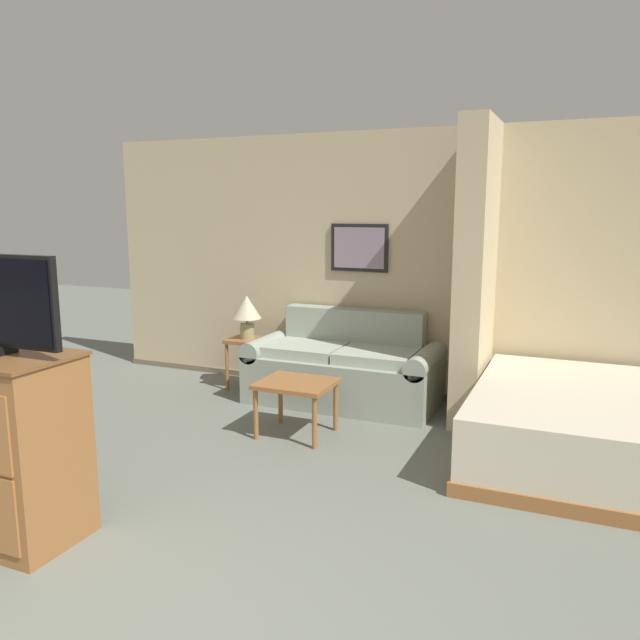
% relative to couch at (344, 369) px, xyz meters
% --- Properties ---
extents(wall_back, '(6.30, 0.16, 2.60)m').
position_rel_couch_xyz_m(wall_back, '(0.25, 0.48, 0.97)').
color(wall_back, '#CCB78E').
rests_on(wall_back, ground_plane).
extents(wall_partition_pillar, '(0.24, 0.84, 2.60)m').
position_rel_couch_xyz_m(wall_partition_pillar, '(1.21, 0.00, 0.97)').
color(wall_partition_pillar, '#CCB78E').
rests_on(wall_partition_pillar, ground_plane).
extents(couch, '(1.82, 0.84, 0.87)m').
position_rel_couch_xyz_m(couch, '(0.00, 0.00, 0.00)').
color(couch, '#99A393').
rests_on(couch, ground_plane).
extents(coffee_table, '(0.60, 0.52, 0.46)m').
position_rel_couch_xyz_m(coffee_table, '(-0.03, -1.00, 0.07)').
color(coffee_table, '#996033').
rests_on(coffee_table, ground_plane).
extents(side_table, '(0.37, 0.37, 0.53)m').
position_rel_couch_xyz_m(side_table, '(-1.09, 0.04, 0.10)').
color(side_table, '#996033').
rests_on(side_table, ground_plane).
extents(table_lamp, '(0.30, 0.30, 0.45)m').
position_rel_couch_xyz_m(table_lamp, '(-1.09, 0.04, 0.50)').
color(table_lamp, tan).
rests_on(table_lamp, side_table).
extents(bed, '(1.53, 2.01, 0.53)m').
position_rel_couch_xyz_m(bed, '(2.12, -0.62, -0.06)').
color(bed, '#996033').
rests_on(bed, ground_plane).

